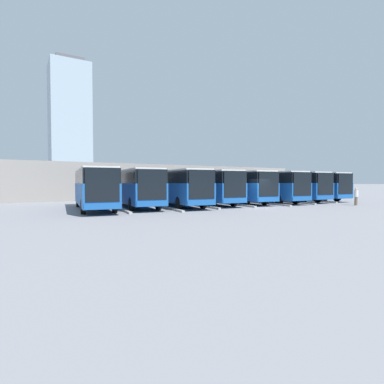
{
  "coord_description": "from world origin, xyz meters",
  "views": [
    {
      "loc": [
        18.35,
        19.81,
        2.27
      ],
      "look_at": [
        3.75,
        -5.28,
        1.28
      ],
      "focal_mm": 28.0,
      "sensor_mm": 36.0,
      "label": 1
    }
  ],
  "objects_px": {
    "bus_2": "(267,186)",
    "bus_3": "(237,186)",
    "bus_1": "(289,185)",
    "bus_0": "(309,185)",
    "bus_6": "(136,187)",
    "bus_5": "(177,186)",
    "bus_7": "(94,187)",
    "pedestrian": "(356,196)",
    "bus_4": "(207,186)"
  },
  "relations": [
    {
      "from": "bus_1",
      "to": "bus_5",
      "type": "relative_size",
      "value": 1.0
    },
    {
      "from": "bus_0",
      "to": "bus_7",
      "type": "height_order",
      "value": "same"
    },
    {
      "from": "bus_7",
      "to": "bus_5",
      "type": "bearing_deg",
      "value": -175.92
    },
    {
      "from": "bus_7",
      "to": "bus_0",
      "type": "bearing_deg",
      "value": -173.76
    },
    {
      "from": "pedestrian",
      "to": "bus_5",
      "type": "bearing_deg",
      "value": -36.09
    },
    {
      "from": "bus_0",
      "to": "pedestrian",
      "type": "height_order",
      "value": "bus_0"
    },
    {
      "from": "bus_2",
      "to": "pedestrian",
      "type": "distance_m",
      "value": 8.71
    },
    {
      "from": "bus_6",
      "to": "bus_3",
      "type": "bearing_deg",
      "value": -175.84
    },
    {
      "from": "bus_4",
      "to": "bus_7",
      "type": "distance_m",
      "value": 11.15
    },
    {
      "from": "bus_3",
      "to": "bus_7",
      "type": "distance_m",
      "value": 14.86
    },
    {
      "from": "bus_0",
      "to": "bus_6",
      "type": "distance_m",
      "value": 22.29
    },
    {
      "from": "bus_2",
      "to": "bus_5",
      "type": "relative_size",
      "value": 1.0
    },
    {
      "from": "bus_6",
      "to": "pedestrian",
      "type": "distance_m",
      "value": 20.98
    },
    {
      "from": "bus_0",
      "to": "bus_6",
      "type": "bearing_deg",
      "value": 4.76
    },
    {
      "from": "bus_2",
      "to": "bus_3",
      "type": "height_order",
      "value": "same"
    },
    {
      "from": "bus_4",
      "to": "bus_6",
      "type": "xyz_separation_m",
      "value": [
        7.43,
        -0.27,
        0.0
      ]
    },
    {
      "from": "bus_1",
      "to": "bus_4",
      "type": "height_order",
      "value": "same"
    },
    {
      "from": "pedestrian",
      "to": "bus_0",
      "type": "bearing_deg",
      "value": -121.12
    },
    {
      "from": "bus_1",
      "to": "bus_4",
      "type": "relative_size",
      "value": 1.0
    },
    {
      "from": "bus_4",
      "to": "bus_5",
      "type": "bearing_deg",
      "value": 15.6
    },
    {
      "from": "bus_5",
      "to": "bus_7",
      "type": "xyz_separation_m",
      "value": [
        7.43,
        -0.3,
        0.0
      ]
    },
    {
      "from": "bus_2",
      "to": "bus_5",
      "type": "bearing_deg",
      "value": 5.39
    },
    {
      "from": "bus_1",
      "to": "bus_2",
      "type": "relative_size",
      "value": 1.0
    },
    {
      "from": "bus_3",
      "to": "bus_4",
      "type": "height_order",
      "value": "same"
    },
    {
      "from": "bus_3",
      "to": "bus_4",
      "type": "bearing_deg",
      "value": 3.82
    },
    {
      "from": "bus_1",
      "to": "bus_7",
      "type": "xyz_separation_m",
      "value": [
        22.28,
        -0.31,
        0.0
      ]
    },
    {
      "from": "bus_1",
      "to": "bus_7",
      "type": "relative_size",
      "value": 1.0
    },
    {
      "from": "bus_0",
      "to": "bus_6",
      "type": "xyz_separation_m",
      "value": [
        22.28,
        -0.65,
        0.0
      ]
    },
    {
      "from": "bus_2",
      "to": "bus_4",
      "type": "height_order",
      "value": "same"
    },
    {
      "from": "bus_0",
      "to": "pedestrian",
      "type": "distance_m",
      "value": 8.63
    },
    {
      "from": "bus_2",
      "to": "bus_1",
      "type": "bearing_deg",
      "value": -170.47
    },
    {
      "from": "bus_4",
      "to": "bus_6",
      "type": "bearing_deg",
      "value": 4.33
    },
    {
      "from": "bus_0",
      "to": "bus_5",
      "type": "distance_m",
      "value": 18.57
    },
    {
      "from": "bus_5",
      "to": "bus_6",
      "type": "height_order",
      "value": "same"
    },
    {
      "from": "bus_5",
      "to": "bus_1",
      "type": "bearing_deg",
      "value": -173.57
    },
    {
      "from": "bus_5",
      "to": "bus_7",
      "type": "height_order",
      "value": "same"
    },
    {
      "from": "bus_5",
      "to": "bus_6",
      "type": "xyz_separation_m",
      "value": [
        3.71,
        -0.87,
        0.0
      ]
    },
    {
      "from": "bus_2",
      "to": "bus_3",
      "type": "xyz_separation_m",
      "value": [
        3.71,
        -0.63,
        0.0
      ]
    },
    {
      "from": "bus_0",
      "to": "bus_4",
      "type": "height_order",
      "value": "same"
    },
    {
      "from": "bus_3",
      "to": "bus_0",
      "type": "bearing_deg",
      "value": -174.65
    },
    {
      "from": "bus_1",
      "to": "bus_5",
      "type": "xyz_separation_m",
      "value": [
        14.86,
        -0.0,
        0.0
      ]
    },
    {
      "from": "bus_2",
      "to": "bus_6",
      "type": "relative_size",
      "value": 1.0
    },
    {
      "from": "bus_1",
      "to": "bus_4",
      "type": "distance_m",
      "value": 11.16
    },
    {
      "from": "bus_1",
      "to": "pedestrian",
      "type": "xyz_separation_m",
      "value": [
        -0.54,
        7.75,
        -0.94
      ]
    },
    {
      "from": "bus_6",
      "to": "bus_7",
      "type": "height_order",
      "value": "same"
    },
    {
      "from": "bus_2",
      "to": "bus_6",
      "type": "distance_m",
      "value": 14.89
    },
    {
      "from": "bus_4",
      "to": "bus_5",
      "type": "relative_size",
      "value": 1.0
    },
    {
      "from": "bus_1",
      "to": "pedestrian",
      "type": "bearing_deg",
      "value": 100.39
    },
    {
      "from": "bus_4",
      "to": "bus_7",
      "type": "xyz_separation_m",
      "value": [
        11.14,
        0.29,
        0.0
      ]
    },
    {
      "from": "bus_2",
      "to": "bus_5",
      "type": "height_order",
      "value": "same"
    }
  ]
}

